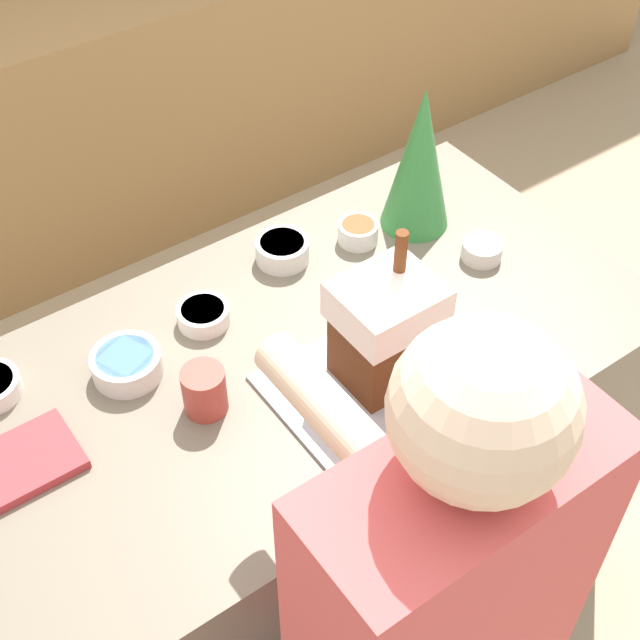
# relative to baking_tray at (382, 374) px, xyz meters

# --- Properties ---
(ground_plane) EXTENTS (12.00, 12.00, 0.00)m
(ground_plane) POSITION_rel_baking_tray_xyz_m (-0.09, 0.15, -0.92)
(ground_plane) COLOR tan
(back_cabinet_block) EXTENTS (6.00, 0.60, 0.91)m
(back_cabinet_block) POSITION_rel_baking_tray_xyz_m (-0.09, 1.90, -0.47)
(back_cabinet_block) COLOR #9E7547
(back_cabinet_block) RESTS_ON ground_plane
(kitchen_island) EXTENTS (1.47, 0.79, 0.92)m
(kitchen_island) POSITION_rel_baking_tray_xyz_m (-0.09, 0.15, -0.46)
(kitchen_island) COLOR #6B6051
(kitchen_island) RESTS_ON ground_plane
(baking_tray) EXTENTS (0.45, 0.30, 0.01)m
(baking_tray) POSITION_rel_baking_tray_xyz_m (0.00, 0.00, 0.00)
(baking_tray) COLOR #9E9EA8
(baking_tray) RESTS_ON kitchen_island
(gingerbread_house) EXTENTS (0.19, 0.16, 0.32)m
(gingerbread_house) POSITION_rel_baking_tray_xyz_m (0.00, 0.00, 0.13)
(gingerbread_house) COLOR #5B2D14
(gingerbread_house) RESTS_ON baking_tray
(decorative_tree) EXTENTS (0.16, 0.16, 0.35)m
(decorative_tree) POSITION_rel_baking_tray_xyz_m (0.36, 0.33, 0.17)
(decorative_tree) COLOR #33843D
(decorative_tree) RESTS_ON kitchen_island
(candy_bowl_front_corner) EXTENTS (0.11, 0.11, 0.04)m
(candy_bowl_front_corner) POSITION_rel_baking_tray_xyz_m (-0.21, 0.33, 0.02)
(candy_bowl_front_corner) COLOR white
(candy_bowl_front_corner) RESTS_ON kitchen_island
(candy_bowl_behind_tray) EXTENTS (0.09, 0.09, 0.05)m
(candy_bowl_behind_tray) POSITION_rel_baking_tray_xyz_m (0.21, 0.36, 0.02)
(candy_bowl_behind_tray) COLOR white
(candy_bowl_behind_tray) RESTS_ON kitchen_island
(candy_bowl_far_right) EXTENTS (0.09, 0.09, 0.04)m
(candy_bowl_far_right) POSITION_rel_baking_tray_xyz_m (0.40, 0.15, 0.02)
(candy_bowl_far_right) COLOR silver
(candy_bowl_far_right) RESTS_ON kitchen_island
(candy_bowl_near_tray_left) EXTENTS (0.12, 0.12, 0.05)m
(candy_bowl_near_tray_left) POSITION_rel_baking_tray_xyz_m (0.03, 0.40, 0.02)
(candy_bowl_near_tray_left) COLOR white
(candy_bowl_near_tray_left) RESTS_ON kitchen_island
(candy_bowl_near_tray_right) EXTENTS (0.14, 0.14, 0.05)m
(candy_bowl_near_tray_right) POSITION_rel_baking_tray_xyz_m (-0.41, 0.30, 0.02)
(candy_bowl_near_tray_right) COLOR white
(candy_bowl_near_tray_right) RESTS_ON kitchen_island
(candy_bowl_beside_tree) EXTENTS (0.10, 0.10, 0.04)m
(candy_bowl_beside_tree) POSITION_rel_baking_tray_xyz_m (0.47, 0.45, 0.02)
(candy_bowl_beside_tree) COLOR white
(candy_bowl_beside_tree) RESTS_ON kitchen_island
(cookbook) EXTENTS (0.22, 0.15, 0.02)m
(cookbook) POSITION_rel_baking_tray_xyz_m (-0.67, 0.21, 0.01)
(cookbook) COLOR #B23338
(cookbook) RESTS_ON kitchen_island
(mug) EXTENTS (0.08, 0.08, 0.10)m
(mug) POSITION_rel_baking_tray_xyz_m (-0.32, 0.13, 0.05)
(mug) COLOR #B24238
(mug) RESTS_ON kitchen_island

